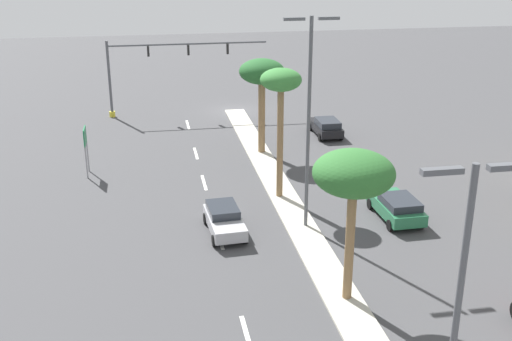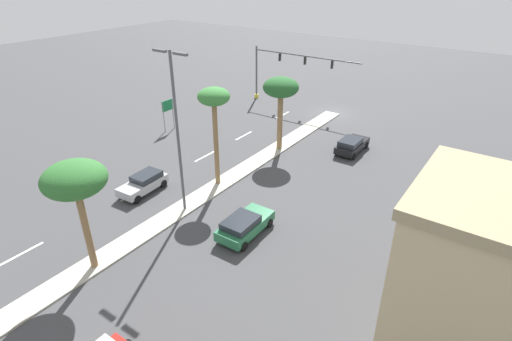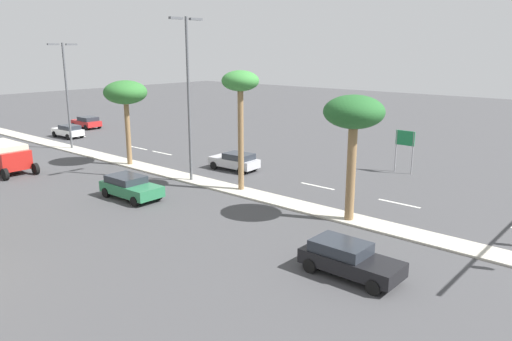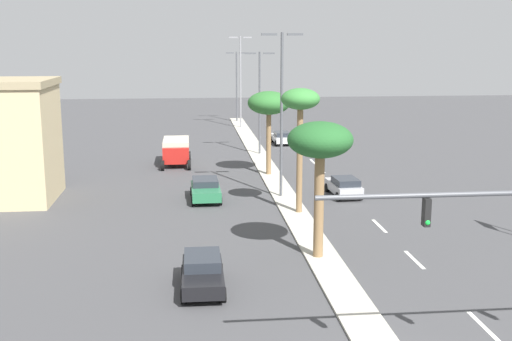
# 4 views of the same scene
# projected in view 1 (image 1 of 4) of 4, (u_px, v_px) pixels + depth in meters

# --- Properties ---
(ground_plane) EXTENTS (160.00, 160.00, 0.00)m
(ground_plane) POSITION_uv_depth(u_px,v_px,m) (312.00, 248.00, 33.44)
(ground_plane) COLOR #424244
(median_curb) EXTENTS (1.80, 73.45, 0.12)m
(median_curb) POSITION_uv_depth(u_px,v_px,m) (364.00, 337.00, 25.88)
(median_curb) COLOR #B7B2A3
(median_curb) RESTS_ON ground
(lane_stripe_far) EXTENTS (0.20, 2.80, 0.01)m
(lane_stripe_far) POSITION_uv_depth(u_px,v_px,m) (188.00, 125.00, 55.34)
(lane_stripe_far) COLOR silver
(lane_stripe_far) RESTS_ON ground
(lane_stripe_rear) EXTENTS (0.20, 2.80, 0.01)m
(lane_stripe_rear) POSITION_uv_depth(u_px,v_px,m) (196.00, 153.00, 48.00)
(lane_stripe_rear) COLOR silver
(lane_stripe_rear) RESTS_ON ground
(lane_stripe_near) EXTENTS (0.20, 2.80, 0.01)m
(lane_stripe_near) POSITION_uv_depth(u_px,v_px,m) (204.00, 183.00, 42.27)
(lane_stripe_near) COLOR silver
(lane_stripe_near) RESTS_ON ground
(lane_stripe_right) EXTENTS (0.20, 2.80, 0.01)m
(lane_stripe_right) POSITION_uv_depth(u_px,v_px,m) (220.00, 238.00, 34.49)
(lane_stripe_right) COLOR silver
(lane_stripe_right) RESTS_ON ground
(lane_stripe_center) EXTENTS (0.20, 2.80, 0.01)m
(lane_stripe_center) POSITION_uv_depth(u_px,v_px,m) (247.00, 335.00, 26.09)
(lane_stripe_center) COLOR silver
(lane_stripe_center) RESTS_ON ground
(traffic_signal_gantry) EXTENTS (14.52, 0.53, 6.88)m
(traffic_signal_gantry) POSITION_uv_depth(u_px,v_px,m) (150.00, 67.00, 56.87)
(traffic_signal_gantry) COLOR #515459
(traffic_signal_gantry) RESTS_ON ground
(directional_road_sign) EXTENTS (0.10, 1.53, 3.36)m
(directional_road_sign) POSITION_uv_depth(u_px,v_px,m) (85.00, 141.00, 42.86)
(directional_road_sign) COLOR gray
(directional_road_sign) RESTS_ON ground
(palm_tree_left) EXTENTS (3.33, 3.33, 7.05)m
(palm_tree_left) POSITION_uv_depth(u_px,v_px,m) (262.00, 74.00, 46.02)
(palm_tree_left) COLOR olive
(palm_tree_left) RESTS_ON median_curb
(palm_tree_front) EXTENTS (2.48, 2.48, 8.08)m
(palm_tree_front) POSITION_uv_depth(u_px,v_px,m) (281.00, 87.00, 37.45)
(palm_tree_front) COLOR olive
(palm_tree_front) RESTS_ON median_curb
(palm_tree_right) EXTENTS (3.51, 3.51, 6.95)m
(palm_tree_right) POSITION_uv_depth(u_px,v_px,m) (354.00, 176.00, 26.60)
(palm_tree_right) COLOR olive
(palm_tree_right) RESTS_ON median_curb
(street_lamp_center) EXTENTS (2.90, 0.24, 11.59)m
(street_lamp_center) POSITION_uv_depth(u_px,v_px,m) (309.00, 111.00, 33.49)
(street_lamp_center) COLOR #515459
(street_lamp_center) RESTS_ON median_curb
(street_lamp_rear) EXTENTS (2.90, 0.24, 9.96)m
(street_lamp_rear) POSITION_uv_depth(u_px,v_px,m) (458.00, 306.00, 17.30)
(street_lamp_rear) COLOR #515459
(street_lamp_rear) RESTS_ON median_curb
(sedan_green_front) EXTENTS (2.17, 4.43, 1.46)m
(sedan_green_front) POSITION_uv_depth(u_px,v_px,m) (397.00, 206.00, 36.58)
(sedan_green_front) COLOR #287047
(sedan_green_front) RESTS_ON ground
(sedan_black_trailing) EXTENTS (1.99, 4.40, 1.46)m
(sedan_black_trailing) POSITION_uv_depth(u_px,v_px,m) (326.00, 127.00, 52.06)
(sedan_black_trailing) COLOR black
(sedan_black_trailing) RESTS_ON ground
(sedan_silver_rear) EXTENTS (2.09, 4.19, 1.44)m
(sedan_silver_rear) POSITION_uv_depth(u_px,v_px,m) (224.00, 219.00, 34.95)
(sedan_silver_rear) COLOR #B2B2B7
(sedan_silver_rear) RESTS_ON ground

